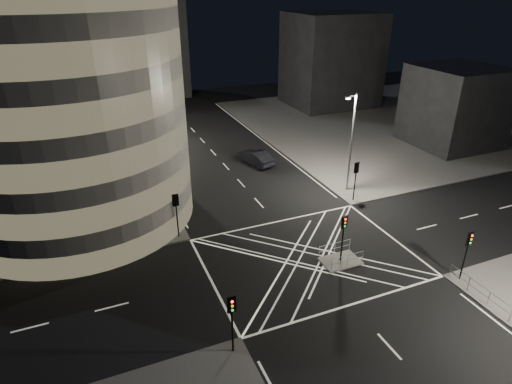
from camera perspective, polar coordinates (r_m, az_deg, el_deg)
name	(u,v)px	position (r m, az deg, el deg)	size (l,w,h in m)	color
ground	(308,257)	(34.54, 6.98, -8.63)	(120.00, 120.00, 0.00)	black
sidewalk_far_right	(388,122)	(70.16, 17.23, 8.93)	(42.00, 42.00, 0.15)	#575452
central_island	(340,261)	(34.38, 11.17, -9.01)	(3.00, 2.00, 0.15)	slate
office_block_rear	(10,53)	(67.27, -29.94, 15.74)	(24.00, 16.00, 22.00)	gray
building_right_far	(331,60)	(77.03, 9.97, 16.97)	(14.00, 12.00, 15.00)	black
building_right_near	(455,106)	(61.88, 24.96, 10.34)	(10.00, 10.00, 10.00)	black
building_far_end	(134,47)	(83.69, -15.94, 18.06)	(18.00, 8.00, 18.00)	black
tree_a	(148,178)	(36.67, -14.22, 1.77)	(4.66, 4.66, 7.47)	black
tree_b	(136,152)	(42.11, -15.65, 5.20)	(4.81, 4.81, 7.81)	black
tree_c	(129,142)	(48.08, -16.56, 6.41)	(3.65, 3.65, 6.14)	black
tree_d	(121,117)	(53.46, -17.58, 9.51)	(5.48, 5.48, 8.31)	black
tree_e	(116,111)	(59.43, -18.17, 10.28)	(4.11, 4.11, 6.77)	black
traffic_signal_fl	(176,208)	(35.83, -10.60, -2.06)	(0.55, 0.22, 4.00)	black
traffic_signal_nl	(232,314)	(24.94, -3.24, -15.95)	(0.55, 0.22, 4.00)	black
traffic_signal_fr	(356,174)	(42.41, 13.17, 2.32)	(0.55, 0.22, 4.00)	black
traffic_signal_nr	(468,247)	(33.72, 26.39, -6.56)	(0.55, 0.22, 4.00)	black
traffic_signal_island	(344,230)	(32.84, 11.59, -4.96)	(0.55, 0.22, 4.00)	black
street_lamp_left_near	(153,157)	(39.32, -13.53, 4.50)	(1.25, 0.25, 10.00)	slate
street_lamp_left_far	(126,108)	(56.37, -16.90, 10.69)	(1.25, 0.25, 10.00)	slate
street_lamp_right_far	(351,141)	(43.47, 12.57, 6.71)	(1.25, 0.25, 10.00)	slate
railing_island_south	(347,261)	(33.43, 12.10, -8.94)	(2.80, 0.06, 1.10)	slate
railing_island_north	(335,248)	(34.64, 10.45, -7.40)	(2.80, 0.06, 1.10)	slate
sedan	(256,157)	(50.92, -0.05, 4.63)	(1.81, 5.19, 1.71)	black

